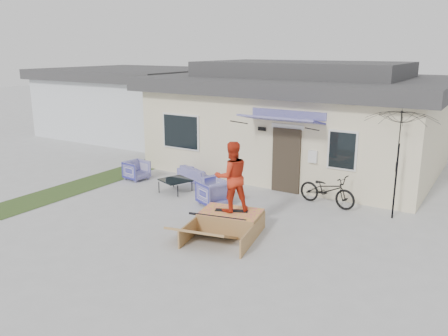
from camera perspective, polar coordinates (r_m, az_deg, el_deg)
The scene contains 13 objects.
ground at distance 12.06m, azimuth -5.78°, elevation -7.64°, with size 90.00×90.00×0.00m, color #ABABAB.
grass_strip at distance 16.83m, azimuth -15.77°, elevation -1.64°, with size 1.40×8.00×0.01m, color #2C421C.
house at distance 18.34m, azimuth 9.49°, elevation 6.22°, with size 10.80×8.49×4.10m.
neighbor_house at distance 25.75m, azimuth -11.00°, elevation 8.18°, with size 8.60×7.60×3.50m.
loveseat at distance 16.23m, azimuth -3.27°, elevation -0.48°, with size 1.71×0.50×0.67m, color navy.
armchair_left at distance 16.67m, azimuth -10.75°, elevation -0.16°, with size 0.73×0.69×0.75m, color navy.
armchair_right at distance 13.74m, azimuth -1.35°, elevation -2.94°, with size 0.80×0.75×0.82m, color navy.
coffee_table at distance 15.10m, azimuth -6.01°, elevation -2.18°, with size 0.85×0.85×0.42m, color black.
bicycle at distance 13.99m, azimuth 12.65°, elevation -2.25°, with size 0.63×1.82×1.16m, color black.
patio_umbrella at distance 13.15m, azimuth 20.69°, elevation 1.34°, with size 2.34×2.24×2.20m.
skate_ramp at distance 11.90m, azimuth 0.84°, elevation -6.57°, with size 1.51×2.02×0.50m, color olive, non-canonical shape.
skateboard at distance 11.85m, azimuth 0.93°, elevation -5.23°, with size 0.84×0.21×0.05m, color black.
skater at distance 11.57m, azimuth 0.95°, elevation -0.91°, with size 0.88×0.68×1.80m, color red.
Camera 1 is at (6.87, -8.81, 4.55)m, focal length 37.01 mm.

